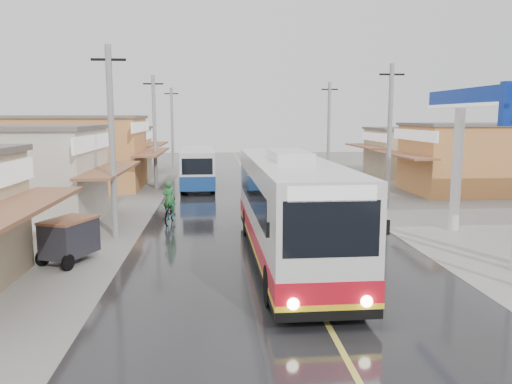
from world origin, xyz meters
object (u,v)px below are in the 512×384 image
(tricycle_near, at_px, (69,238))
(coach_bus, at_px, (288,208))
(cyclist, at_px, (170,210))
(second_bus, at_px, (198,167))

(tricycle_near, bearing_deg, coach_bus, 20.64)
(coach_bus, relative_size, cyclist, 6.07)
(coach_bus, xyz_separation_m, cyclist, (-4.77, 6.60, -1.21))
(cyclist, bearing_deg, second_bus, 92.27)
(cyclist, relative_size, tricycle_near, 0.86)
(second_bus, height_order, cyclist, second_bus)
(coach_bus, bearing_deg, tricycle_near, 176.96)
(coach_bus, bearing_deg, second_bus, 100.88)
(cyclist, distance_m, tricycle_near, 6.95)
(second_bus, distance_m, tricycle_near, 18.66)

